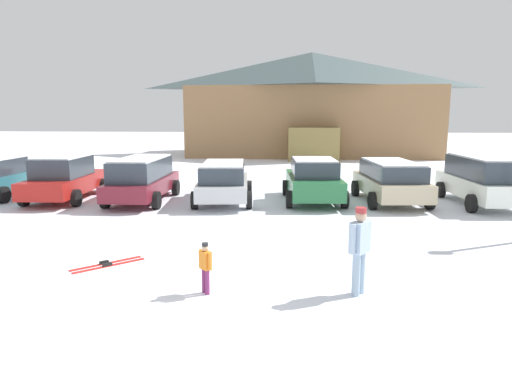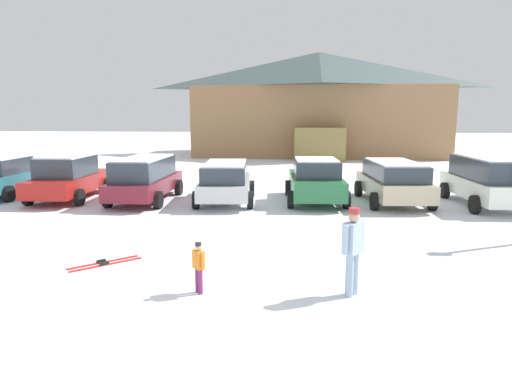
{
  "view_description": "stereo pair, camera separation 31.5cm",
  "coord_description": "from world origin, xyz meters",
  "px_view_note": "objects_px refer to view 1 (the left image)",
  "views": [
    {
      "loc": [
        1.56,
        -5.47,
        3.35
      ],
      "look_at": [
        0.51,
        8.4,
        0.96
      ],
      "focal_mm": 32.0,
      "sensor_mm": 36.0,
      "label": 1
    },
    {
      "loc": [
        1.88,
        -5.44,
        3.35
      ],
      "look_at": [
        0.51,
        8.4,
        0.96
      ],
      "focal_mm": 32.0,
      "sensor_mm": 36.0,
      "label": 2
    }
  ],
  "objects_px": {
    "parked_red_sedan": "(65,178)",
    "parked_maroon_van": "(142,178)",
    "parked_white_suv": "(483,179)",
    "skier_child_in_orange_jacket": "(205,265)",
    "parked_silver_wagon": "(224,181)",
    "parked_green_coupe": "(313,180)",
    "parked_beige_suv": "(391,180)",
    "skier_adult_in_blue_parka": "(360,246)",
    "pair_of_skis": "(107,264)",
    "ski_lodge": "(311,103)"
  },
  "relations": [
    {
      "from": "parked_red_sedan",
      "to": "skier_child_in_orange_jacket",
      "type": "height_order",
      "value": "parked_red_sedan"
    },
    {
      "from": "parked_green_coupe",
      "to": "skier_adult_in_blue_parka",
      "type": "bearing_deg",
      "value": -87.45
    },
    {
      "from": "pair_of_skis",
      "to": "ski_lodge",
      "type": "bearing_deg",
      "value": 78.95
    },
    {
      "from": "ski_lodge",
      "to": "parked_red_sedan",
      "type": "bearing_deg",
      "value": -115.85
    },
    {
      "from": "skier_adult_in_blue_parka",
      "to": "pair_of_skis",
      "type": "xyz_separation_m",
      "value": [
        -5.37,
        1.27,
        -0.92
      ]
    },
    {
      "from": "parked_green_coupe",
      "to": "parked_white_suv",
      "type": "distance_m",
      "value": 6.25
    },
    {
      "from": "parked_beige_suv",
      "to": "skier_child_in_orange_jacket",
      "type": "distance_m",
      "value": 10.89
    },
    {
      "from": "parked_white_suv",
      "to": "skier_adult_in_blue_parka",
      "type": "xyz_separation_m",
      "value": [
        -5.84,
        -9.06,
        -0.03
      ]
    },
    {
      "from": "ski_lodge",
      "to": "pair_of_skis",
      "type": "height_order",
      "value": "ski_lodge"
    },
    {
      "from": "parked_beige_suv",
      "to": "parked_white_suv",
      "type": "relative_size",
      "value": 0.97
    },
    {
      "from": "parked_maroon_van",
      "to": "pair_of_skis",
      "type": "height_order",
      "value": "parked_maroon_van"
    },
    {
      "from": "parked_green_coupe",
      "to": "parked_beige_suv",
      "type": "bearing_deg",
      "value": 1.35
    },
    {
      "from": "parked_red_sedan",
      "to": "skier_child_in_orange_jacket",
      "type": "bearing_deg",
      "value": -51.19
    },
    {
      "from": "ski_lodge",
      "to": "parked_white_suv",
      "type": "bearing_deg",
      "value": -75.6
    },
    {
      "from": "parked_beige_suv",
      "to": "pair_of_skis",
      "type": "xyz_separation_m",
      "value": [
        -7.89,
        -8.02,
        -0.85
      ]
    },
    {
      "from": "parked_red_sedan",
      "to": "parked_maroon_van",
      "type": "xyz_separation_m",
      "value": [
        3.15,
        -0.13,
        0.05
      ]
    },
    {
      "from": "ski_lodge",
      "to": "parked_silver_wagon",
      "type": "relative_size",
      "value": 4.55
    },
    {
      "from": "parked_beige_suv",
      "to": "parked_white_suv",
      "type": "height_order",
      "value": "parked_white_suv"
    },
    {
      "from": "ski_lodge",
      "to": "parked_green_coupe",
      "type": "xyz_separation_m",
      "value": [
        -0.75,
        -21.27,
        -3.37
      ]
    },
    {
      "from": "ski_lodge",
      "to": "parked_white_suv",
      "type": "xyz_separation_m",
      "value": [
        5.5,
        -21.42,
        -3.25
      ]
    },
    {
      "from": "parked_red_sedan",
      "to": "parked_silver_wagon",
      "type": "xyz_separation_m",
      "value": [
        6.3,
        -0.02,
        -0.03
      ]
    },
    {
      "from": "parked_silver_wagon",
      "to": "parked_green_coupe",
      "type": "relative_size",
      "value": 1.01
    },
    {
      "from": "parked_maroon_van",
      "to": "skier_child_in_orange_jacket",
      "type": "relative_size",
      "value": 4.67
    },
    {
      "from": "parked_white_suv",
      "to": "skier_child_in_orange_jacket",
      "type": "distance_m",
      "value": 12.7
    },
    {
      "from": "parked_silver_wagon",
      "to": "skier_child_in_orange_jacket",
      "type": "distance_m",
      "value": 9.09
    },
    {
      "from": "parked_green_coupe",
      "to": "skier_child_in_orange_jacket",
      "type": "relative_size",
      "value": 4.41
    },
    {
      "from": "parked_green_coupe",
      "to": "parked_beige_suv",
      "type": "relative_size",
      "value": 0.95
    },
    {
      "from": "parked_green_coupe",
      "to": "skier_child_in_orange_jacket",
      "type": "xyz_separation_m",
      "value": [
        -2.45,
        -9.4,
        -0.29
      ]
    },
    {
      "from": "parked_beige_suv",
      "to": "skier_adult_in_blue_parka",
      "type": "xyz_separation_m",
      "value": [
        -2.52,
        -9.29,
        0.08
      ]
    },
    {
      "from": "parked_red_sedan",
      "to": "parked_green_coupe",
      "type": "bearing_deg",
      "value": 2.07
    },
    {
      "from": "parked_silver_wagon",
      "to": "parked_maroon_van",
      "type": "bearing_deg",
      "value": -177.99
    },
    {
      "from": "parked_maroon_van",
      "to": "parked_beige_suv",
      "type": "distance_m",
      "value": 9.52
    },
    {
      "from": "parked_silver_wagon",
      "to": "skier_child_in_orange_jacket",
      "type": "bearing_deg",
      "value": -83.8
    },
    {
      "from": "parked_red_sedan",
      "to": "skier_adult_in_blue_parka",
      "type": "bearing_deg",
      "value": -41.19
    },
    {
      "from": "ski_lodge",
      "to": "parked_beige_suv",
      "type": "relative_size",
      "value": 4.35
    },
    {
      "from": "parked_red_sedan",
      "to": "parked_silver_wagon",
      "type": "bearing_deg",
      "value": -0.16
    },
    {
      "from": "parked_red_sedan",
      "to": "pair_of_skis",
      "type": "relative_size",
      "value": 3.35
    },
    {
      "from": "parked_maroon_van",
      "to": "parked_beige_suv",
      "type": "height_order",
      "value": "parked_maroon_van"
    },
    {
      "from": "parked_silver_wagon",
      "to": "parked_white_suv",
      "type": "relative_size",
      "value": 0.92
    },
    {
      "from": "parked_beige_suv",
      "to": "skier_adult_in_blue_parka",
      "type": "relative_size",
      "value": 2.76
    },
    {
      "from": "parked_maroon_van",
      "to": "skier_adult_in_blue_parka",
      "type": "bearing_deg",
      "value": -51.37
    },
    {
      "from": "parked_maroon_van",
      "to": "parked_silver_wagon",
      "type": "bearing_deg",
      "value": 2.01
    },
    {
      "from": "parked_green_coupe",
      "to": "parked_beige_suv",
      "type": "xyz_separation_m",
      "value": [
        2.93,
        0.07,
        0.02
      ]
    },
    {
      "from": "ski_lodge",
      "to": "parked_red_sedan",
      "type": "distance_m",
      "value": 24.25
    },
    {
      "from": "parked_green_coupe",
      "to": "skier_child_in_orange_jacket",
      "type": "bearing_deg",
      "value": -104.6
    },
    {
      "from": "parked_beige_suv",
      "to": "parked_white_suv",
      "type": "xyz_separation_m",
      "value": [
        3.32,
        -0.23,
        0.1
      ]
    },
    {
      "from": "ski_lodge",
      "to": "parked_red_sedan",
      "type": "relative_size",
      "value": 4.27
    },
    {
      "from": "parked_red_sedan",
      "to": "parked_beige_suv",
      "type": "height_order",
      "value": "parked_red_sedan"
    },
    {
      "from": "parked_red_sedan",
      "to": "parked_white_suv",
      "type": "xyz_separation_m",
      "value": [
        15.98,
        0.2,
        0.1
      ]
    },
    {
      "from": "ski_lodge",
      "to": "skier_adult_in_blue_parka",
      "type": "xyz_separation_m",
      "value": [
        -0.34,
        -30.49,
        -3.28
      ]
    }
  ]
}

